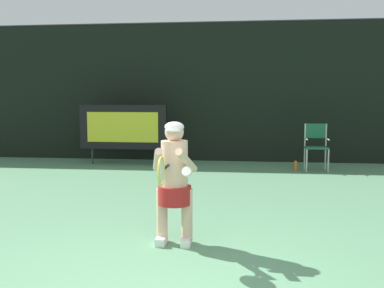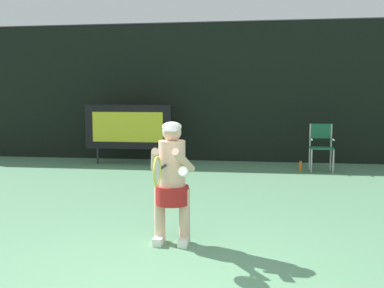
{
  "view_description": "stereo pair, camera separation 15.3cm",
  "coord_description": "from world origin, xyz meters",
  "views": [
    {
      "loc": [
        0.69,
        -3.57,
        1.73
      ],
      "look_at": [
        -0.09,
        2.78,
        1.05
      ],
      "focal_mm": 42.66,
      "sensor_mm": 36.0,
      "label": 1
    },
    {
      "loc": [
        0.84,
        -3.55,
        1.73
      ],
      "look_at": [
        -0.09,
        2.78,
        1.05
      ],
      "focal_mm": 42.66,
      "sensor_mm": 36.0,
      "label": 2
    }
  ],
  "objects": [
    {
      "name": "scoreboard",
      "position": [
        -2.4,
        7.53,
        0.95
      ],
      "size": [
        2.2,
        0.21,
        1.5
      ],
      "color": "black",
      "rests_on": "ground"
    },
    {
      "name": "tennis_player",
      "position": [
        -0.15,
        1.57,
        0.77
      ],
      "size": [
        0.53,
        0.61,
        1.43
      ],
      "color": "white",
      "rests_on": "ground"
    },
    {
      "name": "umpire_chair",
      "position": [
        2.27,
        7.18,
        0.62
      ],
      "size": [
        0.52,
        0.44,
        1.08
      ],
      "color": "#B7B7BC",
      "rests_on": "ground"
    },
    {
      "name": "backdrop_screen",
      "position": [
        0.0,
        8.5,
        1.81
      ],
      "size": [
        18.0,
        0.12,
        3.66
      ],
      "color": "black",
      "rests_on": "ground"
    },
    {
      "name": "tennis_racket",
      "position": [
        -0.19,
        1.03,
        0.95
      ],
      "size": [
        0.03,
        0.6,
        0.31
      ],
      "rotation": [
        0.0,
        0.0,
        0.34
      ],
      "color": "black"
    },
    {
      "name": "water_bottle",
      "position": [
        1.8,
        6.99,
        0.12
      ],
      "size": [
        0.07,
        0.07,
        0.27
      ],
      "color": "orange",
      "rests_on": "ground"
    }
  ]
}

